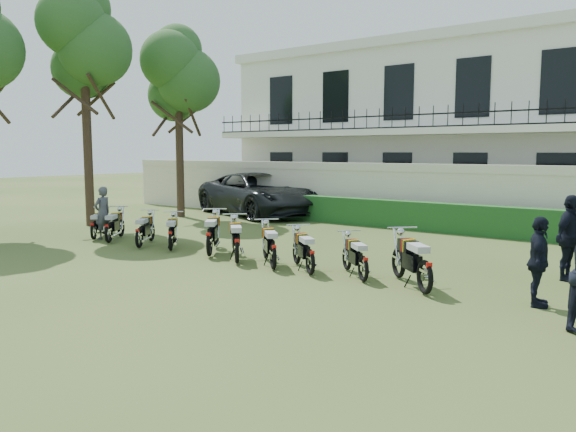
% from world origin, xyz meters
% --- Properties ---
extents(ground, '(100.00, 100.00, 0.00)m').
position_xyz_m(ground, '(0.00, 0.00, 0.00)').
color(ground, '#394B1E').
rests_on(ground, ground).
extents(perimeter_wall, '(30.00, 0.35, 2.30)m').
position_xyz_m(perimeter_wall, '(0.00, 8.00, 1.17)').
color(perimeter_wall, beige).
rests_on(perimeter_wall, ground).
extents(hedge, '(18.00, 0.60, 1.00)m').
position_xyz_m(hedge, '(1.00, 7.20, 0.50)').
color(hedge, '#1B4E1E').
rests_on(hedge, ground).
extents(building, '(20.40, 9.60, 7.40)m').
position_xyz_m(building, '(0.00, 13.96, 3.71)').
color(building, white).
rests_on(building, ground).
extents(tree_west_mid, '(3.40, 3.20, 8.82)m').
position_xyz_m(tree_west_mid, '(-9.46, 1.00, 6.67)').
color(tree_west_mid, '#473323').
rests_on(tree_west_mid, ground).
extents(tree_west_near, '(3.40, 3.20, 7.90)m').
position_xyz_m(tree_west_near, '(-8.96, 5.00, 5.89)').
color(tree_west_near, '#473323').
rests_on(tree_west_near, ground).
extents(motorcycle_0, '(1.17, 1.35, 0.93)m').
position_xyz_m(motorcycle_0, '(-6.33, -1.00, 0.43)').
color(motorcycle_0, black).
rests_on(motorcycle_0, ground).
extents(motorcycle_1, '(1.19, 1.53, 1.01)m').
position_xyz_m(motorcycle_1, '(-5.43, -1.10, 0.47)').
color(motorcycle_1, black).
rests_on(motorcycle_1, ground).
extents(motorcycle_2, '(1.11, 1.53, 0.99)m').
position_xyz_m(motorcycle_2, '(-3.99, -1.12, 0.46)').
color(motorcycle_2, black).
rests_on(motorcycle_2, ground).
extents(motorcycle_3, '(1.32, 1.36, 0.99)m').
position_xyz_m(motorcycle_3, '(-2.92, -0.89, 0.45)').
color(motorcycle_3, black).
rests_on(motorcycle_3, ground).
extents(motorcycle_4, '(1.34, 1.72, 1.13)m').
position_xyz_m(motorcycle_4, '(-1.48, -0.84, 0.52)').
color(motorcycle_4, black).
rests_on(motorcycle_4, ground).
extents(motorcycle_5, '(1.48, 1.51, 1.10)m').
position_xyz_m(motorcycle_5, '(-0.29, -1.11, 0.51)').
color(motorcycle_5, black).
rests_on(motorcycle_5, ground).
extents(motorcycle_6, '(1.47, 1.39, 1.05)m').
position_xyz_m(motorcycle_6, '(0.85, -1.12, 0.49)').
color(motorcycle_6, black).
rests_on(motorcycle_6, ground).
extents(motorcycle_7, '(1.46, 1.24, 1.00)m').
position_xyz_m(motorcycle_7, '(1.85, -1.06, 0.46)').
color(motorcycle_7, black).
rests_on(motorcycle_7, ground).
extents(motorcycle_8, '(1.35, 1.23, 0.95)m').
position_xyz_m(motorcycle_8, '(3.10, -0.91, 0.44)').
color(motorcycle_8, black).
rests_on(motorcycle_8, ground).
extents(motorcycle_9, '(1.57, 1.52, 1.14)m').
position_xyz_m(motorcycle_9, '(4.56, -1.12, 0.52)').
color(motorcycle_9, black).
rests_on(motorcycle_9, ground).
extents(suv, '(7.17, 4.98, 1.82)m').
position_xyz_m(suv, '(-6.76, 7.43, 0.91)').
color(suv, black).
rests_on(suv, ground).
extents(inspector, '(0.46, 0.64, 1.65)m').
position_xyz_m(inspector, '(-6.37, -0.63, 0.82)').
color(inspector, '#55555A').
rests_on(inspector, ground).
extents(officer_2, '(0.60, 1.01, 1.61)m').
position_xyz_m(officer_2, '(6.46, -0.64, 0.81)').
color(officer_2, black).
rests_on(officer_2, ground).
extents(officer_5, '(0.66, 1.15, 1.84)m').
position_xyz_m(officer_5, '(6.48, 1.90, 0.92)').
color(officer_5, black).
rests_on(officer_5, ground).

